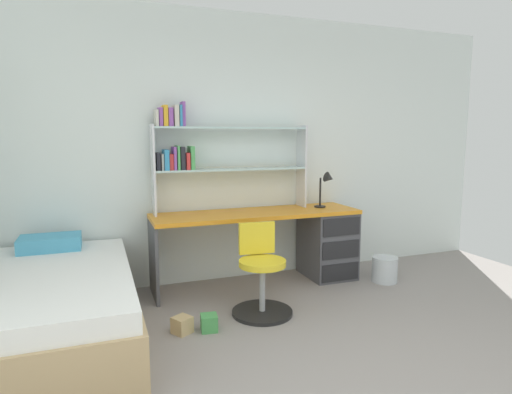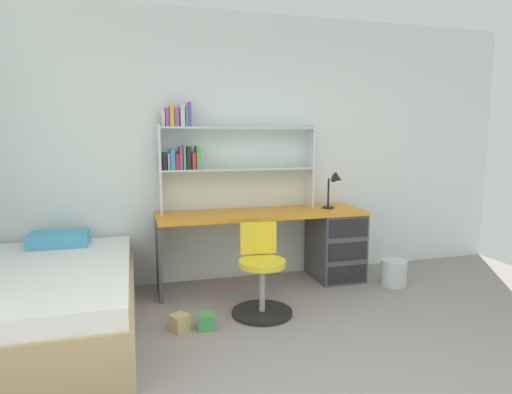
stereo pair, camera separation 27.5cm
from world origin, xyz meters
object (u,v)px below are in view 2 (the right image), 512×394
Objects in this scene: waste_bin at (394,273)px; toy_block_natural_0 at (180,322)px; desk at (315,240)px; desk_lamp at (335,184)px; swivel_chair at (261,279)px; bed_platform at (47,302)px; toy_block_green_2 at (206,321)px; bookshelf_hutch at (213,149)px.

waste_bin reaches higher than toy_block_natural_0.
toy_block_natural_0 is (-1.50, -0.84, -0.37)m from desk.
desk_lamp is at bearing -1.95° from desk.
desk is at bearing 41.06° from swivel_chair.
swivel_chair is 2.92× the size of waste_bin.
desk_lamp reaches higher than bed_platform.
swivel_chair reaches higher than toy_block_green_2.
desk_lamp is at bearing 33.95° from swivel_chair.
bookshelf_hutch is at bearing 65.18° from toy_block_natural_0.
swivel_chair is at bearing -74.16° from bookshelf_hutch.
bed_platform is (-2.69, -0.66, -0.74)m from desk_lamp.
bookshelf_hutch is at bearing 171.68° from desk_lamp.
toy_block_green_2 is (-1.52, -0.86, -0.95)m from desk_lamp.
bed_platform is at bearing 169.70° from toy_block_natural_0.
desk is at bearing 33.89° from toy_block_green_2.
waste_bin is at bearing -38.04° from desk_lamp.
bookshelf_hutch is 1.70m from toy_block_green_2.
desk_lamp is at bearing 29.65° from toy_block_green_2.
bed_platform is at bearing -166.31° from desk_lamp.
desk_lamp is 1.99m from toy_block_green_2.
desk is 1.42m from bookshelf_hutch.
waste_bin is at bearing 13.51° from toy_block_green_2.
desk is 8.00× the size of waste_bin.
bookshelf_hutch reaches higher than swivel_chair.
desk_lamp reaches higher than swivel_chair.
toy_block_green_2 is (-0.51, -0.18, -0.23)m from swivel_chair.
bookshelf_hutch is 2.00m from bed_platform.
desk_lamp is at bearing 141.96° from waste_bin.
waste_bin is (0.71, -0.39, -0.30)m from desk.
waste_bin is at bearing -17.98° from bookshelf_hutch.
waste_bin is 2.06× the size of toy_block_green_2.
toy_block_green_2 is at bearing -146.11° from desk.
waste_bin is 2.07m from toy_block_green_2.
desk is at bearing 29.17° from toy_block_natural_0.
desk reaches higher than bed_platform.
bed_platform is (-1.68, 0.02, -0.03)m from swivel_chair.
desk_lamp reaches higher than toy_block_green_2.
swivel_chair reaches higher than toy_block_natural_0.
toy_block_natural_0 is at bearing -10.30° from bed_platform.
bookshelf_hutch is (-1.03, 0.18, 0.95)m from desk.
desk is 2.74× the size of swivel_chair.
bookshelf_hutch is 2.22m from waste_bin.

